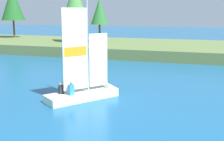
{
  "coord_description": "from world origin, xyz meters",
  "views": [
    {
      "loc": [
        4.92,
        -5.06,
        4.83
      ],
      "look_at": [
        -0.88,
        12.66,
        1.2
      ],
      "focal_mm": 47.89,
      "sensor_mm": 36.0,
      "label": 1
    }
  ],
  "objects_px": {
    "sailboat": "(93,90)",
    "shoreline_tree_left": "(12,4)",
    "shoreline_tree_centre": "(99,12)",
    "shoreline_tree_midleft": "(75,1)"
  },
  "relations": [
    {
      "from": "sailboat",
      "to": "shoreline_tree_left",
      "type": "bearing_deg",
      "value": 79.99
    },
    {
      "from": "shoreline_tree_left",
      "to": "sailboat",
      "type": "distance_m",
      "value": 32.02
    },
    {
      "from": "sailboat",
      "to": "shoreline_tree_centre",
      "type": "bearing_deg",
      "value": 55.59
    },
    {
      "from": "shoreline_tree_centre",
      "to": "sailboat",
      "type": "bearing_deg",
      "value": -70.7
    },
    {
      "from": "shoreline_tree_midleft",
      "to": "sailboat",
      "type": "height_order",
      "value": "shoreline_tree_midleft"
    },
    {
      "from": "shoreline_tree_left",
      "to": "shoreline_tree_midleft",
      "type": "xyz_separation_m",
      "value": [
        11.74,
        -3.48,
        0.1
      ]
    },
    {
      "from": "shoreline_tree_midleft",
      "to": "shoreline_tree_centre",
      "type": "xyz_separation_m",
      "value": [
        3.17,
        0.27,
        -1.28
      ]
    },
    {
      "from": "shoreline_tree_left",
      "to": "shoreline_tree_midleft",
      "type": "relative_size",
      "value": 0.99
    },
    {
      "from": "shoreline_tree_left",
      "to": "shoreline_tree_midleft",
      "type": "height_order",
      "value": "shoreline_tree_midleft"
    },
    {
      "from": "shoreline_tree_midleft",
      "to": "sailboat",
      "type": "distance_m",
      "value": 22.51
    }
  ]
}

